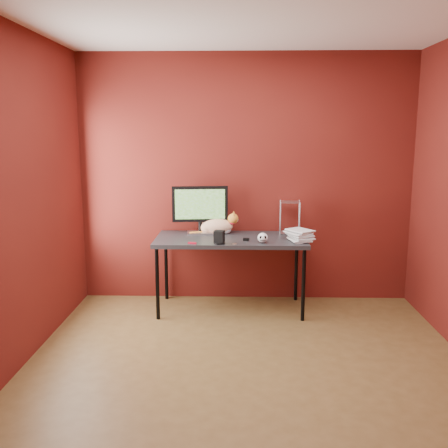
{
  "coord_description": "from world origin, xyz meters",
  "views": [
    {
      "loc": [
        -0.08,
        -3.51,
        1.81
      ],
      "look_at": [
        -0.21,
        1.15,
        0.93
      ],
      "focal_mm": 40.0,
      "sensor_mm": 36.0,
      "label": 1
    }
  ],
  "objects_px": {
    "monitor": "(200,207)",
    "book_stack": "(293,178)",
    "desk": "(231,243)",
    "skull_mug": "(263,238)",
    "cat": "(217,226)",
    "speaker": "(219,238)"
  },
  "relations": [
    {
      "from": "cat",
      "to": "skull_mug",
      "type": "height_order",
      "value": "cat"
    },
    {
      "from": "monitor",
      "to": "speaker",
      "type": "distance_m",
      "value": 0.56
    },
    {
      "from": "desk",
      "to": "book_stack",
      "type": "height_order",
      "value": "book_stack"
    },
    {
      "from": "desk",
      "to": "speaker",
      "type": "height_order",
      "value": "speaker"
    },
    {
      "from": "desk",
      "to": "monitor",
      "type": "xyz_separation_m",
      "value": [
        -0.32,
        0.19,
        0.33
      ]
    },
    {
      "from": "monitor",
      "to": "book_stack",
      "type": "xyz_separation_m",
      "value": [
        0.91,
        -0.34,
        0.34
      ]
    },
    {
      "from": "monitor",
      "to": "book_stack",
      "type": "relative_size",
      "value": 0.46
    },
    {
      "from": "monitor",
      "to": "cat",
      "type": "relative_size",
      "value": 1.14
    },
    {
      "from": "monitor",
      "to": "speaker",
      "type": "xyz_separation_m",
      "value": [
        0.22,
        -0.46,
        -0.22
      ]
    },
    {
      "from": "cat",
      "to": "book_stack",
      "type": "bearing_deg",
      "value": -22.74
    },
    {
      "from": "monitor",
      "to": "speaker",
      "type": "height_order",
      "value": "monitor"
    },
    {
      "from": "cat",
      "to": "monitor",
      "type": "bearing_deg",
      "value": -171.6
    },
    {
      "from": "monitor",
      "to": "book_stack",
      "type": "distance_m",
      "value": 1.03
    },
    {
      "from": "monitor",
      "to": "book_stack",
      "type": "bearing_deg",
      "value": -26.55
    },
    {
      "from": "book_stack",
      "to": "speaker",
      "type": "bearing_deg",
      "value": -169.94
    },
    {
      "from": "skull_mug",
      "to": "speaker",
      "type": "height_order",
      "value": "speaker"
    },
    {
      "from": "desk",
      "to": "skull_mug",
      "type": "relative_size",
      "value": 15.12
    },
    {
      "from": "desk",
      "to": "book_stack",
      "type": "bearing_deg",
      "value": -14.54
    },
    {
      "from": "monitor",
      "to": "book_stack",
      "type": "height_order",
      "value": "book_stack"
    },
    {
      "from": "desk",
      "to": "cat",
      "type": "height_order",
      "value": "cat"
    },
    {
      "from": "desk",
      "to": "cat",
      "type": "xyz_separation_m",
      "value": [
        -0.14,
        0.2,
        0.13
      ]
    },
    {
      "from": "book_stack",
      "to": "cat",
      "type": "bearing_deg",
      "value": 154.16
    }
  ]
}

